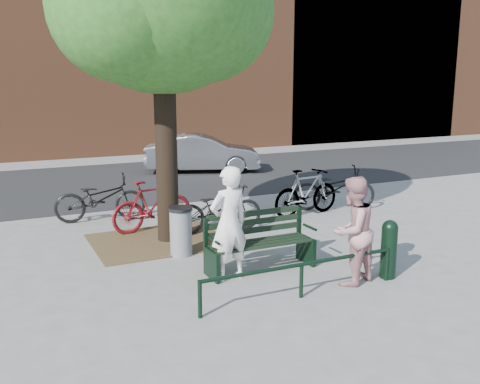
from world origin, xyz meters
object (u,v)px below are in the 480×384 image
parked_car (202,153)px  person_right (352,231)px  bollard (389,247)px  litter_bin (181,231)px  park_bench (259,240)px  person_left (229,224)px  bicycle_c (218,208)px

parked_car → person_right: bearing=-168.3°
bollard → parked_car: bearing=84.3°
litter_bin → park_bench: bearing=-53.3°
bollard → parked_car: 10.23m
park_bench → person_left: person_left is taller
person_left → litter_bin: bearing=-87.0°
parked_car → bollard: bearing=-164.6°
park_bench → person_left: 0.74m
bicycle_c → parked_car: bearing=-15.2°
litter_bin → bicycle_c: 1.57m
person_right → litter_bin: 2.97m
person_right → parked_car: 10.25m
person_left → person_right: size_ratio=1.08×
person_left → parked_car: bearing=-117.8°
bollard → bicycle_c: 3.68m
person_right → person_left: bearing=-49.0°
litter_bin → bicycle_c: bearing=42.5°
park_bench → bicycle_c: (0.27, 2.24, -0.00)m
park_bench → person_right: (0.95, -1.13, 0.32)m
person_left → parked_car: 9.74m
person_right → litter_bin: size_ratio=1.89×
park_bench → bollard: size_ratio=1.93×
person_left → person_right: 1.81m
person_right → bicycle_c: 3.45m
bicycle_c → person_right: bearing=-164.6°
bollard → bicycle_c: bearing=111.1°
bollard → parked_car: parked_car is taller
park_bench → litter_bin: 1.48m
person_left → bollard: 2.45m
bicycle_c → parked_car: 7.15m
bollard → litter_bin: bearing=136.2°
litter_bin → bicycle_c: (1.15, 1.06, 0.05)m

